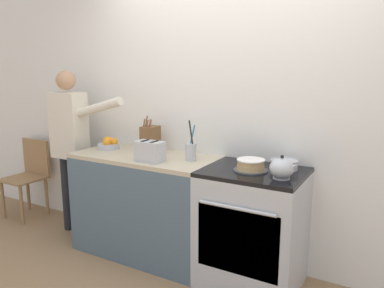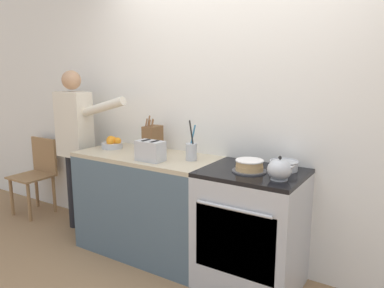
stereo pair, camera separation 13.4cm
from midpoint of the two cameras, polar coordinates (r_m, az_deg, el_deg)
wall_back at (r=3.10m, az=5.06°, el=5.32°), size 8.00×0.04×2.60m
counter_cabinet at (r=3.38m, az=-8.19°, el=-9.11°), size 1.25×0.59×0.90m
stove_range at (r=2.91m, az=7.79°, el=-12.54°), size 0.73×0.63×0.90m
layer_cake at (r=2.73m, az=7.54°, el=-3.26°), size 0.25×0.25×0.09m
tea_kettle at (r=2.57m, az=12.09°, el=-3.69°), size 0.20×0.16×0.16m
mixing_bowl at (r=2.83m, az=12.58°, el=-3.03°), size 0.21×0.21×0.07m
knife_block at (r=3.33m, az=-7.51°, el=0.74°), size 0.11×0.17×0.32m
utensil_crock at (r=3.02m, az=-1.44°, el=-1.10°), size 0.09×0.09×0.33m
fruit_bowl at (r=3.55m, az=-13.64°, el=0.06°), size 0.19×0.19×0.12m
toaster at (r=3.01m, az=-7.72°, el=-1.11°), size 0.24×0.13×0.17m
person_baker at (r=3.86m, az=-19.03°, el=0.84°), size 0.92×0.20×1.61m
dining_chair at (r=4.59m, az=-24.26°, el=-3.97°), size 0.40×0.40×0.85m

